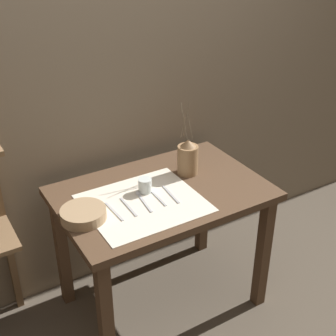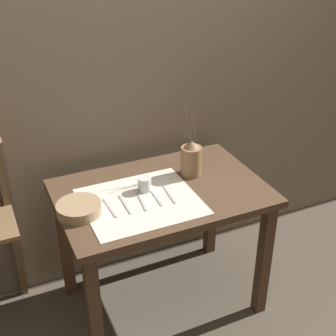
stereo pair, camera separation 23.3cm
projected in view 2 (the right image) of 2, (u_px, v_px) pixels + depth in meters
ground_plane at (162, 299)px, 2.75m from camera, size 12.00×12.00×0.00m
stone_wall_back at (127, 80)px, 2.53m from camera, size 7.00×0.06×2.40m
wooden_table at (162, 209)px, 2.44m from camera, size 1.06×0.70×0.76m
linen_cloth at (141, 201)px, 2.29m from camera, size 0.56×0.49×0.00m
pitcher_with_flowers at (191, 159)px, 2.48m from camera, size 0.11×0.11×0.41m
wooden_bowl at (79, 209)px, 2.19m from camera, size 0.21×0.21×0.05m
glass_tumbler_near at (144, 184)px, 2.36m from camera, size 0.07×0.07×0.07m
fork_outer at (110, 208)px, 2.23m from camera, size 0.02×0.18×0.00m
knife_center at (125, 204)px, 2.26m from camera, size 0.02×0.18×0.00m
spoon_inner at (139, 195)px, 2.33m from camera, size 0.04×0.19×0.02m
spoon_outer at (152, 191)px, 2.36m from camera, size 0.02×0.19×0.02m
fork_inner at (169, 194)px, 2.33m from camera, size 0.03×0.18×0.00m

